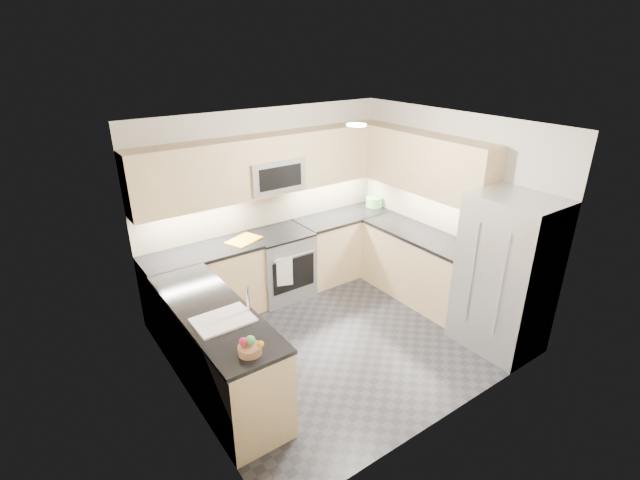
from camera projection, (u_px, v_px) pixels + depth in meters
The scene contains 36 objects.
floor at pixel (337, 337), 5.55m from camera, with size 3.60×3.20×0.00m, color black.
ceiling at pixel (341, 126), 4.55m from camera, with size 3.60×3.20×0.02m, color beige.
wall_back at pixel (267, 203), 6.25m from camera, with size 3.60×0.02×2.50m, color beige.
wall_front at pixel (455, 305), 3.85m from camera, with size 3.60×0.02×2.50m, color beige.
wall_left at pixel (177, 289), 4.09m from camera, with size 0.02×3.20×2.50m, color beige.
wall_right at pixel (449, 210), 6.00m from camera, with size 0.02×3.20×2.50m, color beige.
base_cab_back_left at pixel (205, 287), 5.76m from camera, with size 1.42×0.60×0.90m, color tan.
base_cab_back_right at pixel (343, 245), 6.92m from camera, with size 1.42×0.60×0.90m, color tan.
base_cab_right at pixel (419, 267), 6.27m from camera, with size 0.60×1.70×0.90m, color tan.
base_cab_peninsula at pixel (217, 351), 4.57m from camera, with size 0.60×2.00×0.90m, color tan.
countertop_back_left at pixel (201, 253), 5.57m from camera, with size 1.42×0.63×0.04m, color black.
countertop_back_right at pixel (343, 216), 6.73m from camera, with size 1.42×0.63×0.04m, color black.
countertop_right at pixel (422, 235), 6.09m from camera, with size 0.63×1.70×0.04m, color black.
countertop_peninsula at pixel (212, 311), 4.38m from camera, with size 0.63×2.00×0.04m, color black.
upper_cab_back at pixel (271, 164), 5.89m from camera, with size 3.60×0.35×0.75m, color tan.
upper_cab_right at pixel (428, 164), 5.89m from camera, with size 0.35×1.95×0.75m, color tan.
backsplash_back at pixel (267, 207), 6.26m from camera, with size 3.60×0.01×0.51m, color #C7B58F.
backsplash_right at pixel (422, 205), 6.36m from camera, with size 0.01×2.30×0.51m, color #C7B58F.
gas_range at pixel (281, 265), 6.32m from camera, with size 0.76×0.65×0.91m, color gray.
range_cooktop at pixel (280, 234), 6.14m from camera, with size 0.76×0.65×0.03m, color black.
oven_door_glass at pixel (294, 274), 6.07m from camera, with size 0.62×0.02×0.45m, color black.
oven_handle at pixel (294, 256), 5.95m from camera, with size 0.02×0.02×0.60m, color #B2B5BA.
microwave at pixel (273, 174), 5.92m from camera, with size 0.76×0.40×0.40m, color #96989D.
microwave_door at pixel (281, 177), 5.76m from camera, with size 0.60×0.01×0.28m, color black.
refrigerator at pixel (506, 275), 5.10m from camera, with size 0.70×0.90×1.80m, color #A6A8AE.
fridge_handle_left at pixel (500, 287), 4.74m from camera, with size 0.02×0.02×1.20m, color #B2B5BA.
fridge_handle_right at pixel (472, 274), 5.01m from camera, with size 0.02×0.02×1.20m, color #B2B5BA.
sink_basin at pixel (224, 327), 4.21m from camera, with size 0.52×0.38×0.16m, color white.
faucet at pixel (248, 299), 4.27m from camera, with size 0.03×0.03×0.28m, color silver.
utensil_bowl at pixel (374, 202), 7.03m from camera, with size 0.25×0.25×0.14m, color #55A446.
cutting_board at pixel (244, 240), 5.86m from camera, with size 0.41×0.29×0.01m, color orange.
fruit_basket at pixel (250, 350), 3.74m from camera, with size 0.19×0.19×0.07m, color #9D6A49.
fruit_apple at pixel (243, 342), 3.71m from camera, with size 0.07×0.07×0.07m, color #B41435.
fruit_pear at pixel (250, 340), 3.73m from camera, with size 0.08×0.08×0.08m, color #48A952.
dish_towel_check at pixel (285, 272), 5.92m from camera, with size 0.21×0.02×0.39m, color white.
fruit_orange at pixel (260, 344), 3.68m from camera, with size 0.06×0.06×0.06m, color #CC9116.
Camera 1 is at (-2.84, -3.65, 3.28)m, focal length 26.00 mm.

